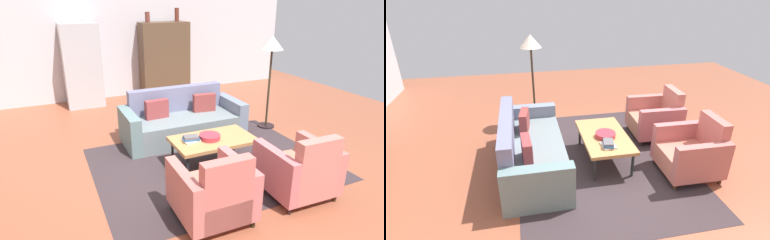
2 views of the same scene
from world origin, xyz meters
The scene contains 9 objects.
ground_plane centered at (0.00, 0.00, 0.00)m, with size 10.85×10.85×0.00m, color #964F36.
area_rug centered at (0.24, 0.09, 0.00)m, with size 3.40×2.60×0.01m, color #382C30.
couch centered at (0.24, 1.23, 0.29)m, with size 2.10×0.90×0.86m.
coffee_table centered at (0.24, 0.04, 0.40)m, with size 1.20×0.70×0.44m.
armchair_left centered at (-0.36, -1.13, 0.34)m, with size 0.81×0.81×0.88m.
armchair_right centered at (0.83, -1.13, 0.34)m, with size 0.83×0.83×0.88m.
fruit_bowl centered at (0.18, 0.04, 0.47)m, with size 0.31×0.31×0.07m, color #AD2F3C.
book_stack centered at (-0.10, 0.08, 0.47)m, with size 0.26×0.21×0.08m.
floor_lamp centered at (1.92, 1.01, 1.44)m, with size 0.40×0.40×1.72m.
Camera 2 is at (-3.61, 1.23, 2.61)m, focal length 27.46 mm.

